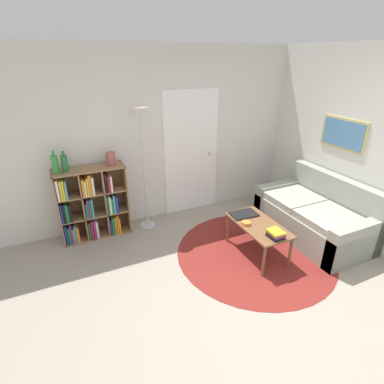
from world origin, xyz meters
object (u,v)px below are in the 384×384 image
Objects in this scene: bowl at (246,223)px; coffee_table at (258,228)px; couch at (316,217)px; bottle_left at (55,164)px; floor_lamp at (141,132)px; bottle_middle at (65,163)px; bookshelf at (91,205)px; vase_on_shelf at (111,159)px; laptop at (244,214)px.

coffee_table is at bearing -19.44° from bowl.
couch reaches higher than coffee_table.
floor_lamp is at bearing -2.88° from bottle_left.
floor_lamp reaches higher than bottle_middle.
floor_lamp is 2.03m from coffee_table.
bottle_middle reaches higher than coffee_table.
bottle_middle reaches higher than bookshelf.
couch is 5.36× the size of bottle_left.
bowl is 0.60× the size of vase_on_shelf.
bookshelf is 0.73m from vase_on_shelf.
bottle_middle is (-0.24, -0.01, 0.66)m from bookshelf.
bottle_middle is at bearing 157.45° from couch.
vase_on_shelf reaches higher than coffee_table.
bowl is (-1.22, 0.01, 0.19)m from couch.
coffee_table is at bearing -49.62° from floor_lamp.
bookshelf is at bearing 2.94° from bottle_left.
bookshelf is 0.70m from bottle_middle.
bottle_left is 0.11m from bottle_middle.
laptop is at bearing -35.94° from vase_on_shelf.
bowl is 2.47m from bottle_middle.
coffee_table is at bearing -36.04° from bookshelf.
laptop is at bearing 96.92° from coffee_table.
bowl is (-0.16, 0.06, 0.08)m from coffee_table.
laptop is at bearing -30.37° from bookshelf.
floor_lamp is 1.13× the size of couch.
coffee_table is at bearing -31.23° from bottle_left.
coffee_table is at bearing -83.08° from laptop.
bowl reaches higher than laptop.
vase_on_shelf is at bearing 1.60° from bottle_left.
laptop is 1.25× the size of bottle_left.
coffee_table is (-1.07, -0.04, 0.11)m from couch.
laptop is at bearing 62.57° from bowl.
bottle_left is at bearing 177.12° from floor_lamp.
vase_on_shelf is at bearing 0.95° from bottle_middle.
laptop is at bearing -25.88° from bottle_left.
couch is at bearing -24.29° from bookshelf.
couch is 5.77× the size of bottle_middle.
couch is 1.24m from bowl.
bottle_middle reaches higher than vase_on_shelf.
floor_lamp is 1.79m from laptop.
floor_lamp reaches higher than laptop.
bowl is at bearing 160.56° from coffee_table.
vase_on_shelf is (-1.50, 1.09, 0.67)m from laptop.
bottle_left is (-0.35, -0.02, 0.67)m from bookshelf.
coffee_table is 8.07× the size of bowl.
laptop is (1.86, -1.09, -0.03)m from bookshelf.
floor_lamp is at bearing 149.90° from couch.
bookshelf is 1.16× the size of coffee_table.
bottle_middle is 0.59m from vase_on_shelf.
bookshelf is at bearing 1.95° from bottle_middle.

